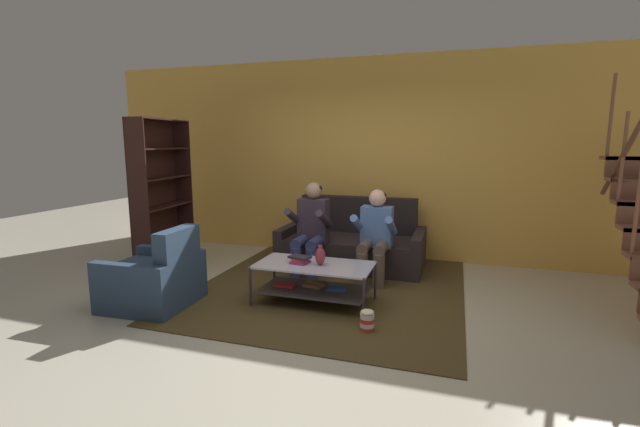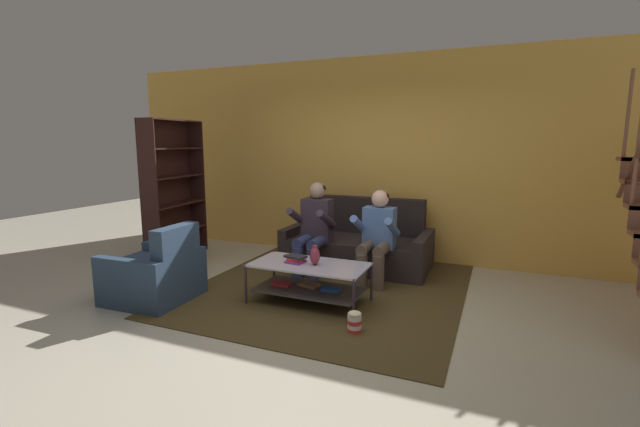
{
  "view_description": "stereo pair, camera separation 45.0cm",
  "coord_description": "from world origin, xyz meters",
  "px_view_note": "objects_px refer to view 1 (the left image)",
  "views": [
    {
      "loc": [
        1.29,
        -3.81,
        1.69
      ],
      "look_at": [
        -0.21,
        0.88,
        0.87
      ],
      "focal_mm": 24.0,
      "sensor_mm": 36.0,
      "label": 1
    },
    {
      "loc": [
        1.71,
        -3.66,
        1.69
      ],
      "look_at": [
        -0.21,
        0.88,
        0.87
      ],
      "focal_mm": 24.0,
      "sensor_mm": 36.0,
      "label": 2
    }
  ],
  "objects_px": {
    "popcorn_tub": "(367,320)",
    "bookshelf": "(159,204)",
    "vase": "(320,256)",
    "coffee_table": "(314,277)",
    "person_seated_right": "(375,232)",
    "person_seated_left": "(311,226)",
    "armchair": "(155,280)",
    "book_stack": "(300,259)",
    "couch": "(353,245)"
  },
  "relations": [
    {
      "from": "person_seated_left",
      "to": "popcorn_tub",
      "type": "relative_size",
      "value": 5.95
    },
    {
      "from": "vase",
      "to": "coffee_table",
      "type": "bearing_deg",
      "value": 173.58
    },
    {
      "from": "popcorn_tub",
      "to": "couch",
      "type": "bearing_deg",
      "value": 107.04
    },
    {
      "from": "bookshelf",
      "to": "book_stack",
      "type": "bearing_deg",
      "value": -19.04
    },
    {
      "from": "couch",
      "to": "person_seated_right",
      "type": "bearing_deg",
      "value": -54.39
    },
    {
      "from": "person_seated_left",
      "to": "book_stack",
      "type": "relative_size",
      "value": 4.77
    },
    {
      "from": "armchair",
      "to": "bookshelf",
      "type": "bearing_deg",
      "value": 125.82
    },
    {
      "from": "book_stack",
      "to": "popcorn_tub",
      "type": "distance_m",
      "value": 1.03
    },
    {
      "from": "person_seated_left",
      "to": "armchair",
      "type": "bearing_deg",
      "value": -128.46
    },
    {
      "from": "couch",
      "to": "bookshelf",
      "type": "relative_size",
      "value": 0.96
    },
    {
      "from": "person_seated_right",
      "to": "vase",
      "type": "xyz_separation_m",
      "value": [
        -0.4,
        -0.95,
        -0.08
      ]
    },
    {
      "from": "couch",
      "to": "vase",
      "type": "bearing_deg",
      "value": -89.41
    },
    {
      "from": "vase",
      "to": "book_stack",
      "type": "relative_size",
      "value": 0.84
    },
    {
      "from": "book_stack",
      "to": "bookshelf",
      "type": "distance_m",
      "value": 2.59
    },
    {
      "from": "person_seated_left",
      "to": "bookshelf",
      "type": "relative_size",
      "value": 0.59
    },
    {
      "from": "person_seated_left",
      "to": "vase",
      "type": "xyz_separation_m",
      "value": [
        0.43,
        -0.95,
        -0.11
      ]
    },
    {
      "from": "vase",
      "to": "armchair",
      "type": "height_order",
      "value": "armchair"
    },
    {
      "from": "person_seated_right",
      "to": "bookshelf",
      "type": "distance_m",
      "value": 3.06
    },
    {
      "from": "vase",
      "to": "popcorn_tub",
      "type": "xyz_separation_m",
      "value": [
        0.6,
        -0.49,
        -0.43
      ]
    },
    {
      "from": "book_stack",
      "to": "bookshelf",
      "type": "relative_size",
      "value": 0.12
    },
    {
      "from": "person_seated_right",
      "to": "coffee_table",
      "type": "height_order",
      "value": "person_seated_right"
    },
    {
      "from": "book_stack",
      "to": "couch",
      "type": "bearing_deg",
      "value": 82.17
    },
    {
      "from": "coffee_table",
      "to": "couch",
      "type": "bearing_deg",
      "value": 87.89
    },
    {
      "from": "vase",
      "to": "couch",
      "type": "bearing_deg",
      "value": 90.59
    },
    {
      "from": "person_seated_left",
      "to": "vase",
      "type": "distance_m",
      "value": 1.05
    },
    {
      "from": "coffee_table",
      "to": "person_seated_right",
      "type": "bearing_deg",
      "value": 63.4
    },
    {
      "from": "coffee_table",
      "to": "bookshelf",
      "type": "bearing_deg",
      "value": 162.14
    },
    {
      "from": "bookshelf",
      "to": "couch",
      "type": "bearing_deg",
      "value": 14.73
    },
    {
      "from": "person_seated_left",
      "to": "bookshelf",
      "type": "height_order",
      "value": "bookshelf"
    },
    {
      "from": "couch",
      "to": "armchair",
      "type": "relative_size",
      "value": 2.26
    },
    {
      "from": "coffee_table",
      "to": "book_stack",
      "type": "height_order",
      "value": "book_stack"
    },
    {
      "from": "coffee_table",
      "to": "armchair",
      "type": "xyz_separation_m",
      "value": [
        -1.56,
        -0.57,
        -0.0
      ]
    },
    {
      "from": "person_seated_right",
      "to": "person_seated_left",
      "type": "bearing_deg",
      "value": 179.61
    },
    {
      "from": "bookshelf",
      "to": "person_seated_left",
      "type": "bearing_deg",
      "value": 3.04
    },
    {
      "from": "person_seated_right",
      "to": "bookshelf",
      "type": "relative_size",
      "value": 0.56
    },
    {
      "from": "couch",
      "to": "person_seated_left",
      "type": "xyz_separation_m",
      "value": [
        -0.42,
        -0.57,
        0.35
      ]
    },
    {
      "from": "book_stack",
      "to": "bookshelf",
      "type": "bearing_deg",
      "value": 160.96
    },
    {
      "from": "person_seated_left",
      "to": "bookshelf",
      "type": "xyz_separation_m",
      "value": [
        -2.21,
        -0.12,
        0.2
      ]
    },
    {
      "from": "person_seated_left",
      "to": "armchair",
      "type": "relative_size",
      "value": 1.39
    },
    {
      "from": "popcorn_tub",
      "to": "person_seated_right",
      "type": "bearing_deg",
      "value": 98.08
    },
    {
      "from": "popcorn_tub",
      "to": "coffee_table",
      "type": "bearing_deg",
      "value": 143.4
    },
    {
      "from": "armchair",
      "to": "person_seated_left",
      "type": "bearing_deg",
      "value": 51.54
    },
    {
      "from": "coffee_table",
      "to": "vase",
      "type": "height_order",
      "value": "vase"
    },
    {
      "from": "person_seated_left",
      "to": "coffee_table",
      "type": "distance_m",
      "value": 1.07
    },
    {
      "from": "couch",
      "to": "popcorn_tub",
      "type": "xyz_separation_m",
      "value": [
        0.62,
        -2.02,
        -0.19
      ]
    },
    {
      "from": "popcorn_tub",
      "to": "bookshelf",
      "type": "bearing_deg",
      "value": 157.73
    },
    {
      "from": "coffee_table",
      "to": "popcorn_tub",
      "type": "height_order",
      "value": "coffee_table"
    },
    {
      "from": "vase",
      "to": "book_stack",
      "type": "height_order",
      "value": "vase"
    },
    {
      "from": "person_seated_right",
      "to": "book_stack",
      "type": "height_order",
      "value": "person_seated_right"
    },
    {
      "from": "couch",
      "to": "vase",
      "type": "distance_m",
      "value": 1.55
    }
  ]
}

